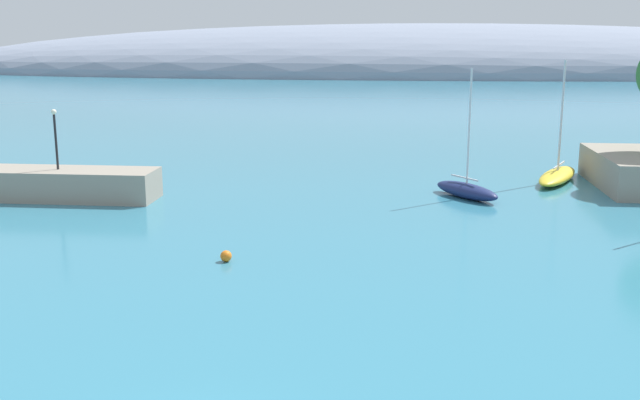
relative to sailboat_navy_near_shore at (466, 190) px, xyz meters
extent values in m
cube|color=gray|center=(-31.36, -3.08, 0.45)|extent=(20.95, 3.60, 2.05)
ellipsoid|color=gray|center=(4.91, 177.78, -0.57)|extent=(312.26, 84.30, 28.83)
ellipsoid|color=navy|center=(0.00, 0.00, -0.06)|extent=(4.81, 5.56, 1.01)
cylinder|color=silver|center=(0.00, 0.00, 4.32)|extent=(0.13, 0.13, 7.76)
cube|color=silver|center=(-0.16, 0.20, 0.79)|extent=(1.65, 2.11, 0.10)
ellipsoid|color=yellow|center=(7.39, 6.54, -0.13)|extent=(5.13, 8.31, 0.88)
cylinder|color=silver|center=(7.39, 6.54, 4.44)|extent=(0.16, 0.16, 8.25)
cube|color=silver|center=(7.54, 6.88, 0.66)|extent=(1.56, 3.41, 0.10)
sphere|color=orange|center=(-13.06, -16.07, -0.29)|extent=(0.56, 0.56, 0.56)
cylinder|color=black|center=(-27.49, -3.12, 3.32)|extent=(0.16, 0.16, 3.68)
sphere|color=#EAEACC|center=(-27.49, -3.12, 5.34)|extent=(0.36, 0.36, 0.36)
camera|label=1|loc=(-4.95, -50.40, 10.28)|focal=41.75mm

